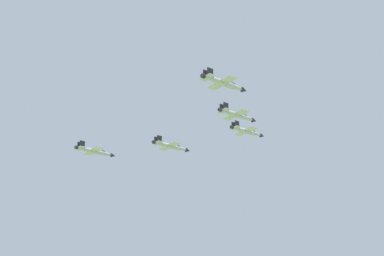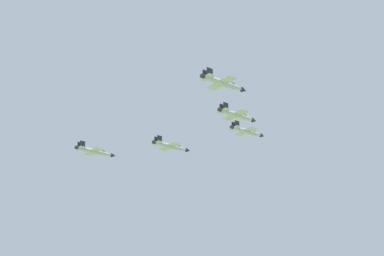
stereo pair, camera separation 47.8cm
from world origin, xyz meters
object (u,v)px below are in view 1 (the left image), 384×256
at_px(jet_lead, 247,131).
at_px(jet_right_wingman, 237,115).
at_px(jet_left_wingman, 171,146).
at_px(jet_right_outer, 224,83).
at_px(jet_left_outer, 95,151).

bearing_deg(jet_lead, jet_right_wingman, -138.53).
distance_m(jet_lead, jet_left_wingman, 24.61).
height_order(jet_lead, jet_right_outer, jet_lead).
xyz_separation_m(jet_lead, jet_right_outer, (7.54, 47.76, -5.65)).
bearing_deg(jet_right_outer, jet_lead, 40.56).
bearing_deg(jet_right_wingman, jet_left_wingman, 89.59).
xyz_separation_m(jet_left_wingman, jet_right_outer, (-16.64, 47.64, -1.03)).
bearing_deg(jet_right_outer, jet_left_outer, 90.19).
distance_m(jet_right_wingman, jet_right_outer, 24.22).
relative_size(jet_right_wingman, jet_left_outer, 0.97).
height_order(jet_right_wingman, jet_right_outer, jet_right_wingman).
height_order(jet_left_wingman, jet_left_outer, jet_left_wingman).
bearing_deg(jet_left_wingman, jet_right_wingman, -88.91).
relative_size(jet_right_wingman, jet_right_outer, 0.99).
xyz_separation_m(jet_lead, jet_left_outer, (48.35, 0.26, -5.98)).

